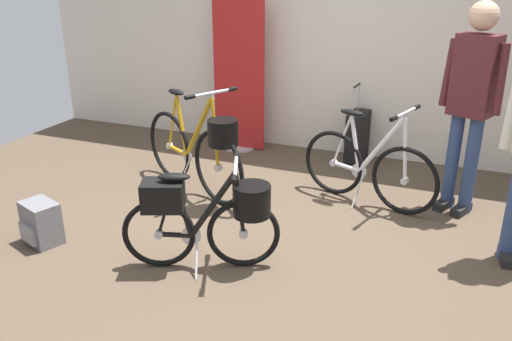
# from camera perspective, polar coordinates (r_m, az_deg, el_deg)

# --- Properties ---
(ground_plane) EXTENTS (7.45, 7.45, 0.00)m
(ground_plane) POSITION_cam_1_polar(r_m,az_deg,el_deg) (4.01, 0.63, -8.50)
(ground_plane) COLOR brown
(back_wall) EXTENTS (7.45, 0.10, 3.12)m
(back_wall) POSITION_cam_1_polar(r_m,az_deg,el_deg) (5.81, 9.83, 16.88)
(back_wall) COLOR silver
(back_wall) RESTS_ON ground_plane
(floor_banner_stand) EXTENTS (0.60, 0.36, 1.72)m
(floor_banner_stand) POSITION_cam_1_polar(r_m,az_deg,el_deg) (5.93, -1.87, 9.52)
(floor_banner_stand) COLOR #B7B7BC
(floor_banner_stand) RESTS_ON ground_plane
(folding_bike_foreground) EXTENTS (1.03, 0.59, 0.78)m
(folding_bike_foreground) POSITION_cam_1_polar(r_m,az_deg,el_deg) (3.62, -5.30, -4.62)
(folding_bike_foreground) COLOR black
(folding_bike_foreground) RESTS_ON ground_plane
(display_bike_left) EXTENTS (1.25, 0.55, 0.90)m
(display_bike_left) POSITION_cam_1_polar(r_m,az_deg,el_deg) (4.71, 11.98, 0.39)
(display_bike_left) COLOR black
(display_bike_left) RESTS_ON ground_plane
(display_bike_right) EXTENTS (1.32, 0.74, 1.01)m
(display_bike_right) POSITION_cam_1_polar(r_m,az_deg,el_deg) (4.77, -6.11, 2.51)
(display_bike_right) COLOR black
(display_bike_right) RESTS_ON ground_plane
(visitor_browsing) EXTENTS (0.49, 0.36, 1.74)m
(visitor_browsing) POSITION_cam_1_polar(r_m,az_deg,el_deg) (4.63, 22.27, 7.51)
(visitor_browsing) COLOR navy
(visitor_browsing) RESTS_ON ground_plane
(rolling_suitcase) EXTENTS (0.20, 0.37, 0.83)m
(rolling_suitcase) POSITION_cam_1_polar(r_m,az_deg,el_deg) (5.75, 10.90, 3.71)
(rolling_suitcase) COLOR black
(rolling_suitcase) RESTS_ON ground_plane
(backpack_on_floor) EXTENTS (0.34, 0.30, 0.33)m
(backpack_on_floor) POSITION_cam_1_polar(r_m,az_deg,el_deg) (4.35, -22.22, -5.29)
(backpack_on_floor) COLOR slate
(backpack_on_floor) RESTS_ON ground_plane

